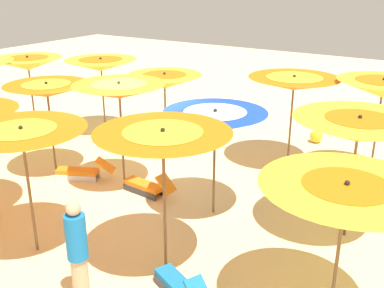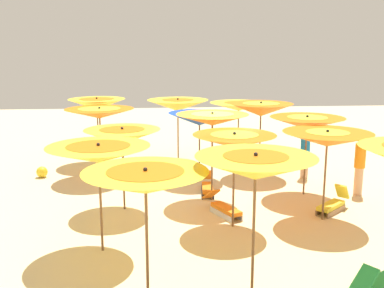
{
  "view_description": "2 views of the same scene",
  "coord_description": "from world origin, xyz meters",
  "px_view_note": "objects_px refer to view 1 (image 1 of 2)",
  "views": [
    {
      "loc": [
        7.17,
        6.11,
        4.56
      ],
      "look_at": [
        -0.86,
        1.04,
        0.98
      ],
      "focal_mm": 42.51,
      "sensor_mm": 36.0,
      "label": 1
    },
    {
      "loc": [
        -1.41,
        -12.11,
        4.12
      ],
      "look_at": [
        -0.38,
        0.05,
        1.56
      ],
      "focal_mm": 42.71,
      "sensor_mm": 36.0,
      "label": 2
    }
  ],
  "objects_px": {
    "beach_umbrella_9": "(358,130)",
    "beach_umbrella_3": "(163,144)",
    "beach_umbrella_11": "(101,65)",
    "beach_umbrella_12": "(165,81)",
    "lounger_4": "(82,171)",
    "beach_umbrella_14": "(383,88)",
    "lounger_5": "(147,186)",
    "beach_umbrella_4": "(346,196)",
    "beach_umbrella_13": "(294,83)",
    "beachgoer_1": "(78,252)",
    "lounger_2": "(180,286)",
    "beach_umbrella_8": "(215,122)",
    "beach_ball": "(316,136)",
    "beach_umbrella_2": "(22,139)",
    "beach_umbrella_10": "(28,64)",
    "beach_umbrella_7": "(119,91)",
    "beach_umbrella_6": "(47,90)"
  },
  "relations": [
    {
      "from": "beach_umbrella_9",
      "to": "beach_umbrella_3",
      "type": "bearing_deg",
      "value": -40.84
    },
    {
      "from": "beach_umbrella_11",
      "to": "beach_umbrella_12",
      "type": "height_order",
      "value": "beach_umbrella_11"
    },
    {
      "from": "beach_umbrella_12",
      "to": "lounger_4",
      "type": "bearing_deg",
      "value": -14.25
    },
    {
      "from": "beach_umbrella_3",
      "to": "beach_umbrella_14",
      "type": "bearing_deg",
      "value": 159.52
    },
    {
      "from": "beach_umbrella_3",
      "to": "lounger_5",
      "type": "distance_m",
      "value": 3.37
    },
    {
      "from": "beach_umbrella_4",
      "to": "beach_umbrella_14",
      "type": "xyz_separation_m",
      "value": [
        -5.27,
        -0.59,
        0.22
      ]
    },
    {
      "from": "lounger_4",
      "to": "beach_umbrella_4",
      "type": "bearing_deg",
      "value": 140.89
    },
    {
      "from": "beach_umbrella_11",
      "to": "beach_umbrella_13",
      "type": "xyz_separation_m",
      "value": [
        -0.61,
        5.62,
        0.03
      ]
    },
    {
      "from": "beach_umbrella_3",
      "to": "beachgoer_1",
      "type": "relative_size",
      "value": 1.46
    },
    {
      "from": "beach_umbrella_9",
      "to": "lounger_2",
      "type": "relative_size",
      "value": 1.9
    },
    {
      "from": "beach_umbrella_12",
      "to": "beach_umbrella_8",
      "type": "bearing_deg",
      "value": 50.98
    },
    {
      "from": "beach_ball",
      "to": "lounger_4",
      "type": "bearing_deg",
      "value": -35.85
    },
    {
      "from": "beach_umbrella_2",
      "to": "lounger_4",
      "type": "bearing_deg",
      "value": -150.19
    },
    {
      "from": "beach_umbrella_9",
      "to": "beach_umbrella_10",
      "type": "relative_size",
      "value": 1.02
    },
    {
      "from": "beach_umbrella_9",
      "to": "beachgoer_1",
      "type": "height_order",
      "value": "beach_umbrella_9"
    },
    {
      "from": "beach_umbrella_8",
      "to": "beach_ball",
      "type": "distance_m",
      "value": 5.41
    },
    {
      "from": "lounger_4",
      "to": "beach_umbrella_14",
      "type": "bearing_deg",
      "value": -172.36
    },
    {
      "from": "beach_umbrella_12",
      "to": "lounger_4",
      "type": "xyz_separation_m",
      "value": [
        2.52,
        -0.64,
        -1.75
      ]
    },
    {
      "from": "beach_umbrella_14",
      "to": "beach_umbrella_12",
      "type": "bearing_deg",
      "value": -76.48
    },
    {
      "from": "beach_umbrella_13",
      "to": "beach_ball",
      "type": "height_order",
      "value": "beach_umbrella_13"
    },
    {
      "from": "beach_umbrella_7",
      "to": "beach_umbrella_2",
      "type": "bearing_deg",
      "value": 6.08
    },
    {
      "from": "beach_umbrella_3",
      "to": "beach_umbrella_10",
      "type": "height_order",
      "value": "beach_umbrella_3"
    },
    {
      "from": "beach_umbrella_12",
      "to": "lounger_5",
      "type": "xyz_separation_m",
      "value": [
        2.32,
        1.14,
        -1.75
      ]
    },
    {
      "from": "beach_umbrella_11",
      "to": "beach_umbrella_4",
      "type": "bearing_deg",
      "value": 61.94
    },
    {
      "from": "beach_umbrella_2",
      "to": "beach_umbrella_6",
      "type": "xyz_separation_m",
      "value": [
        -2.45,
        -2.24,
        -0.02
      ]
    },
    {
      "from": "beach_umbrella_10",
      "to": "beach_umbrella_13",
      "type": "relative_size",
      "value": 0.99
    },
    {
      "from": "beach_umbrella_2",
      "to": "beach_umbrella_14",
      "type": "height_order",
      "value": "beach_umbrella_14"
    },
    {
      "from": "lounger_2",
      "to": "beachgoer_1",
      "type": "bearing_deg",
      "value": 61.21
    },
    {
      "from": "lounger_5",
      "to": "beach_umbrella_8",
      "type": "bearing_deg",
      "value": -172.83
    },
    {
      "from": "beach_umbrella_3",
      "to": "beach_umbrella_7",
      "type": "height_order",
      "value": "beach_umbrella_7"
    },
    {
      "from": "beach_umbrella_12",
      "to": "beach_umbrella_13",
      "type": "distance_m",
      "value": 3.27
    },
    {
      "from": "lounger_4",
      "to": "lounger_2",
      "type": "bearing_deg",
      "value": 126.77
    },
    {
      "from": "beach_umbrella_11",
      "to": "beachgoer_1",
      "type": "xyz_separation_m",
      "value": [
        5.94,
        4.97,
        -1.19
      ]
    },
    {
      "from": "beach_umbrella_8",
      "to": "beach_umbrella_11",
      "type": "height_order",
      "value": "beach_umbrella_11"
    },
    {
      "from": "beach_umbrella_13",
      "to": "lounger_2",
      "type": "xyz_separation_m",
      "value": [
        5.68,
        0.5,
        -1.9
      ]
    },
    {
      "from": "beach_umbrella_10",
      "to": "lounger_4",
      "type": "distance_m",
      "value": 4.66
    },
    {
      "from": "beach_umbrella_2",
      "to": "beach_umbrella_6",
      "type": "height_order",
      "value": "beach_umbrella_2"
    },
    {
      "from": "beach_umbrella_2",
      "to": "lounger_4",
      "type": "xyz_separation_m",
      "value": [
        -2.55,
        -1.46,
        -1.88
      ]
    },
    {
      "from": "beach_umbrella_3",
      "to": "beach_umbrella_12",
      "type": "relative_size",
      "value": 1.12
    },
    {
      "from": "beach_umbrella_8",
      "to": "beach_umbrella_13",
      "type": "relative_size",
      "value": 0.95
    },
    {
      "from": "beach_umbrella_6",
      "to": "beachgoer_1",
      "type": "height_order",
      "value": "beach_umbrella_6"
    },
    {
      "from": "beach_umbrella_9",
      "to": "beach_umbrella_11",
      "type": "distance_m",
      "value": 8.0
    },
    {
      "from": "beach_umbrella_10",
      "to": "lounger_2",
      "type": "relative_size",
      "value": 1.87
    },
    {
      "from": "beach_umbrella_13",
      "to": "beachgoer_1",
      "type": "height_order",
      "value": "beach_umbrella_13"
    },
    {
      "from": "beach_umbrella_14",
      "to": "lounger_4",
      "type": "distance_m",
      "value": 7.12
    },
    {
      "from": "beach_umbrella_3",
      "to": "beach_umbrella_7",
      "type": "bearing_deg",
      "value": -127.43
    },
    {
      "from": "beach_umbrella_9",
      "to": "beach_umbrella_12",
      "type": "bearing_deg",
      "value": -107.86
    },
    {
      "from": "lounger_4",
      "to": "beachgoer_1",
      "type": "bearing_deg",
      "value": 109.55
    },
    {
      "from": "beach_umbrella_9",
      "to": "lounger_4",
      "type": "distance_m",
      "value": 6.25
    },
    {
      "from": "beach_umbrella_6",
      "to": "beach_umbrella_10",
      "type": "relative_size",
      "value": 0.99
    }
  ]
}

